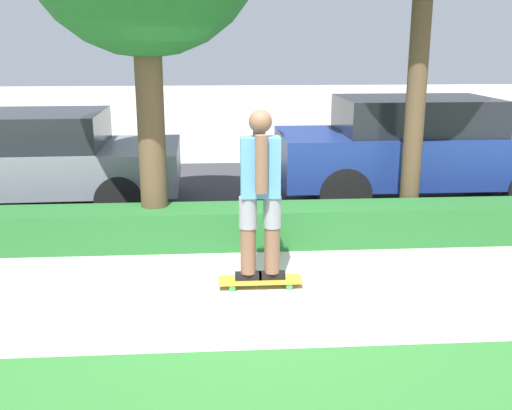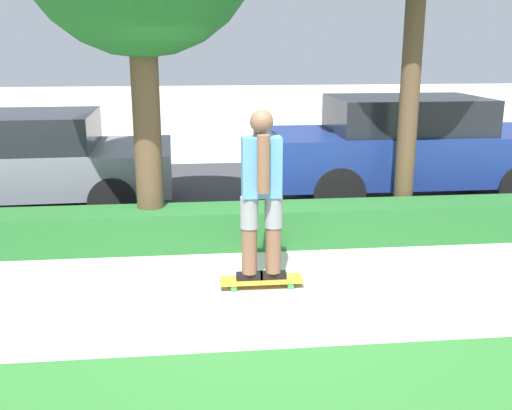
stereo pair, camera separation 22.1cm
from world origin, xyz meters
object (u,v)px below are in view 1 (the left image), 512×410
Objects in this scene: parked_car_front at (39,158)px; skateboard at (260,280)px; parked_car_middle at (419,148)px; skater_person at (260,192)px.

skateboard is at bearing -49.20° from parked_car_front.
parked_car_front is at bearing 132.55° from skateboard.
skateboard is 4.14m from parked_car_middle.
parked_car_middle reaches higher than skateboard.
parked_car_front is at bearing 132.55° from skater_person.
skater_person is (0.00, 0.00, 0.91)m from skateboard.
skateboard is 0.49× the size of skater_person.
parked_car_front is (-2.97, 3.24, -0.24)m from skater_person.
parked_car_front reaches higher than skateboard.
skater_person is 0.39× the size of parked_car_middle.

